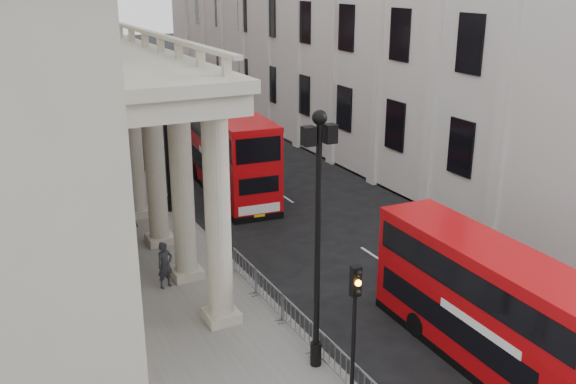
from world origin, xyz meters
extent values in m
cube|color=slate|center=(-3.00, 30.00, 0.06)|extent=(6.00, 140.00, 0.12)
cube|color=slate|center=(13.50, 30.00, 0.06)|extent=(3.00, 140.00, 0.12)
cube|color=slate|center=(-0.05, 30.00, 0.07)|extent=(0.20, 140.00, 0.14)
cube|color=#60605E|center=(6.00, 92.00, 4.00)|extent=(8.00, 8.00, 8.00)
cylinder|color=black|center=(-0.60, 4.00, 0.52)|extent=(0.36, 0.36, 0.80)
cylinder|color=black|center=(-0.60, 4.00, 4.12)|extent=(0.18, 0.18, 8.00)
sphere|color=black|center=(-0.60, 4.00, 8.22)|extent=(0.44, 0.44, 0.44)
cube|color=black|center=(-0.25, 4.00, 7.72)|extent=(0.35, 0.35, 0.55)
cube|color=black|center=(-0.95, 4.00, 7.72)|extent=(0.35, 0.35, 0.55)
cylinder|color=black|center=(-0.60, 20.00, 0.52)|extent=(0.36, 0.36, 0.80)
cylinder|color=black|center=(-0.60, 20.00, 4.12)|extent=(0.18, 0.18, 8.00)
sphere|color=black|center=(-0.60, 20.00, 8.22)|extent=(0.44, 0.44, 0.44)
cube|color=black|center=(-0.25, 20.00, 7.72)|extent=(0.35, 0.35, 0.55)
cube|color=black|center=(-0.95, 20.00, 7.72)|extent=(0.35, 0.35, 0.55)
cylinder|color=black|center=(-0.60, 36.00, 0.52)|extent=(0.36, 0.36, 0.80)
cylinder|color=black|center=(-0.60, 36.00, 4.12)|extent=(0.18, 0.18, 8.00)
sphere|color=black|center=(-0.60, 36.00, 8.22)|extent=(0.44, 0.44, 0.44)
cube|color=black|center=(-0.25, 36.00, 7.72)|extent=(0.35, 0.35, 0.55)
cube|color=black|center=(-0.95, 36.00, 7.72)|extent=(0.35, 0.35, 0.55)
cylinder|color=black|center=(-0.50, 2.00, 1.82)|extent=(0.12, 0.12, 3.40)
cube|color=black|center=(-0.50, 2.00, 3.97)|extent=(0.28, 0.22, 0.90)
sphere|color=black|center=(-0.50, 1.87, 4.27)|extent=(0.18, 0.18, 0.18)
sphere|color=orange|center=(-0.50, 1.87, 3.97)|extent=(0.18, 0.18, 0.18)
sphere|color=black|center=(-0.50, 1.87, 3.67)|extent=(0.18, 0.18, 0.18)
cube|color=gray|center=(-0.35, 3.40, 0.67)|extent=(0.50, 2.30, 1.10)
cube|color=gray|center=(-0.35, 5.75, 0.67)|extent=(0.50, 2.30, 1.10)
cube|color=gray|center=(-0.35, 8.10, 0.67)|extent=(0.50, 2.30, 1.10)
cube|color=gray|center=(-0.35, 10.45, 0.67)|extent=(0.50, 2.30, 1.10)
cube|color=#B5080C|center=(4.48, 1.94, 1.19)|extent=(2.43, 9.31, 1.76)
cube|color=#B5080C|center=(4.48, 1.94, 3.02)|extent=(2.43, 9.31, 1.54)
cube|color=#B5080C|center=(4.48, 1.94, 3.90)|extent=(2.46, 9.35, 0.22)
cube|color=black|center=(4.48, 1.94, 0.15)|extent=(2.44, 9.31, 0.31)
cube|color=black|center=(4.48, 1.94, 1.41)|extent=(2.44, 7.55, 0.88)
cube|color=black|center=(4.48, 1.94, 3.11)|extent=(2.47, 8.78, 0.97)
cylinder|color=black|center=(3.53, 4.12, 0.44)|extent=(0.30, 0.89, 0.88)
cylinder|color=black|center=(5.52, 4.07, 0.44)|extent=(0.30, 0.89, 0.88)
cube|color=red|center=(3.57, 22.24, 1.44)|extent=(3.58, 11.38, 2.13)
cube|color=red|center=(3.57, 22.24, 3.65)|extent=(3.58, 11.38, 1.87)
cube|color=red|center=(3.57, 22.24, 4.72)|extent=(3.62, 11.42, 0.27)
cube|color=black|center=(3.57, 22.24, 0.19)|extent=(3.60, 11.38, 0.37)
cube|color=black|center=(3.57, 22.24, 1.71)|extent=(3.47, 9.26, 1.07)
cube|color=black|center=(3.57, 22.24, 3.76)|extent=(3.59, 10.75, 1.17)
cube|color=white|center=(3.11, 16.67, 0.69)|extent=(2.24, 0.25, 0.48)
cube|color=yellow|center=(3.11, 16.66, 0.34)|extent=(0.59, 0.09, 0.14)
cylinder|color=black|center=(2.05, 18.46, 0.53)|extent=(0.43, 1.09, 1.07)
cylinder|color=black|center=(4.45, 18.26, 0.53)|extent=(0.43, 1.09, 1.07)
cylinder|color=black|center=(2.59, 24.95, 0.53)|extent=(0.43, 1.09, 1.07)
cylinder|color=black|center=(4.99, 24.75, 0.53)|extent=(0.43, 1.09, 1.07)
imported|color=black|center=(-3.34, 11.48, 1.08)|extent=(0.81, 0.67, 1.92)
imported|color=#292420|center=(-4.38, 13.79, 0.89)|extent=(0.80, 0.65, 1.54)
imported|color=black|center=(-3.51, 17.03, 1.02)|extent=(1.00, 0.78, 1.81)
camera|label=1|loc=(-9.39, -11.52, 12.01)|focal=40.00mm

